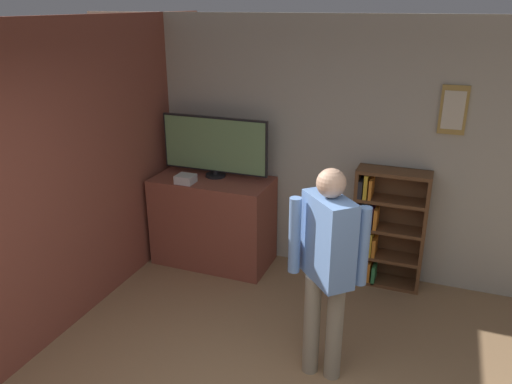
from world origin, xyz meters
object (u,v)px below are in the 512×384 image
Objects in this scene: television at (215,146)px; bookshelf at (382,230)px; person at (327,259)px; game_console at (186,179)px.

bookshelf is (1.82, 0.12, -0.75)m from television.
person reaches higher than television.
game_console is 0.15× the size of bookshelf.
bookshelf reaches higher than game_console.
television is 0.48m from game_console.
game_console is 2.16m from person.
television is 6.32× the size of game_console.
television reaches higher than game_console.
bookshelf is at bearing 3.73° from television.
television is at bearing -176.27° from bookshelf.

